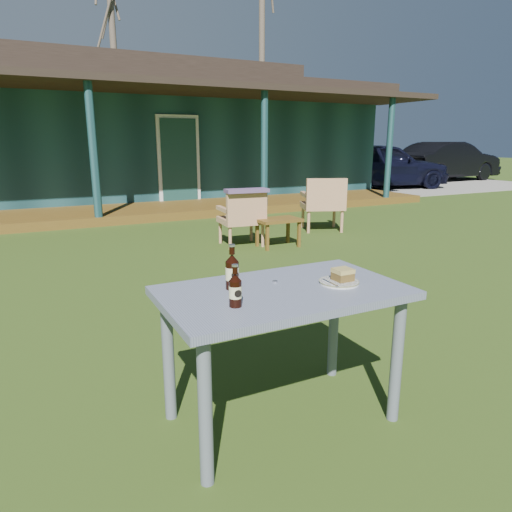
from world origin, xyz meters
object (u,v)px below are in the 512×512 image
cola_bottle_near (232,271)px  side_table (278,223)px  car_near (381,165)px  armchair_right (324,201)px  cake_slice (343,274)px  cola_bottle_far (235,290)px  plate (339,282)px  armchair_left (243,216)px  cafe_table (283,308)px  car_far (448,161)px

cola_bottle_near → side_table: bearing=57.4°
car_near → armchair_right: size_ratio=4.85×
cake_slice → cola_bottle_far: (-0.63, -0.07, 0.03)m
cola_bottle_far → armchair_right: cola_bottle_far is taller
plate → armchair_left: bearing=71.9°
car_near → cafe_table: size_ratio=3.52×
cola_bottle_near → cola_bottle_far: bearing=-110.7°
armchair_right → armchair_left: bearing=-165.3°
plate → armchair_left: size_ratio=0.27×
cola_bottle_near → armchair_right: size_ratio=0.26×
armchair_left → side_table: (0.42, -0.26, -0.09)m
car_far → armchair_left: bearing=116.8°
car_near → car_far: 4.41m
plate → cola_bottle_far: size_ratio=1.06×
armchair_right → car_near: bearing=41.8°
car_far → cake_slice: (-12.89, -10.59, 0.05)m
cafe_table → cake_slice: size_ratio=13.04×
plate → cola_bottle_near: cola_bottle_near is taller
car_far → plate: car_far is taller
armchair_right → cafe_table: bearing=-127.1°
plate → car_near: bearing=47.5°
cafe_table → plate: plate is taller
car_near → side_table: (-6.96, -5.82, -0.38)m
plate → armchair_left: armchair_left is taller
cola_bottle_far → armchair_left: 4.40m
car_near → cola_bottle_far: size_ratio=22.04×
cake_slice → side_table: (1.67, 3.63, -0.42)m
armchair_right → car_far: bearing=32.1°
armchair_left → side_table: armchair_left is taller
car_near → plate: size_ratio=20.72×
car_far → cafe_table: (-13.21, -10.54, -0.10)m
car_near → plate: car_near is taller
armchair_left → cake_slice: bearing=-107.8°
cafe_table → armchair_right: armchair_right is taller
cafe_table → plate: 0.32m
car_near → cola_bottle_far: bearing=147.4°
plate → cola_bottle_far: bearing=-173.5°
cola_bottle_near → armchair_left: (1.80, 3.73, -0.38)m
cafe_table → cola_bottle_far: cola_bottle_far is taller
cake_slice → armchair_right: bearing=56.1°
car_far → plate: size_ratio=21.42×
plate → cafe_table: bearing=170.2°
cola_bottle_near → cola_bottle_far: (-0.09, -0.23, -0.01)m
car_near → plate: (-8.65, -9.45, 0.01)m
car_far → armchair_right: (-9.99, -6.27, -0.23)m
car_far → cola_bottle_far: bearing=125.1°
cola_bottle_near → cola_bottle_far: 0.25m
cola_bottle_far → side_table: size_ratio=0.32×
car_near → car_far: size_ratio=0.97×
cafe_table → armchair_left: armchair_left is taller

